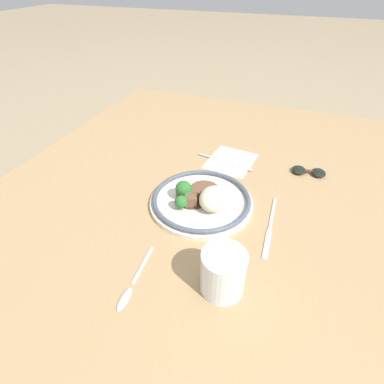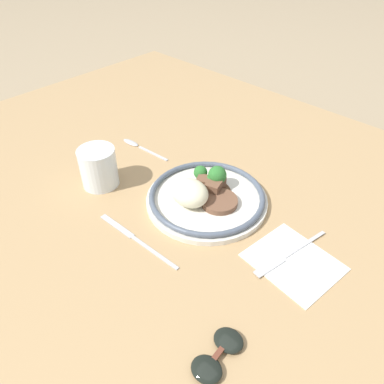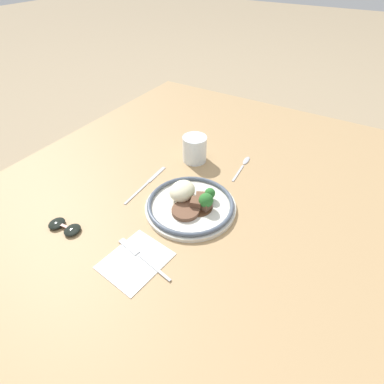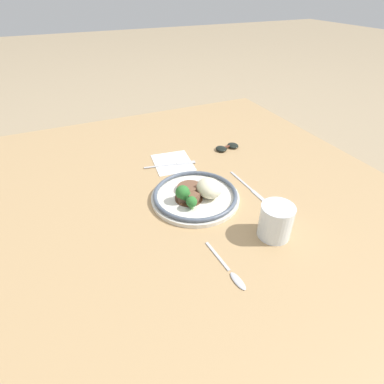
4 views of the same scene
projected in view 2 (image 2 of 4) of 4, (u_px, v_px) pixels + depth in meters
ground_plane at (183, 214)px, 0.84m from camera, size 8.00×8.00×0.00m
dining_table at (183, 207)px, 0.83m from camera, size 1.53×1.21×0.04m
napkin at (293, 262)px, 0.68m from camera, size 0.17×0.15×0.00m
plate at (205, 195)px, 0.80m from camera, size 0.26×0.26×0.06m
juice_glass at (99, 169)px, 0.83m from camera, size 0.08×0.08×0.09m
fork at (285, 257)px, 0.68m from camera, size 0.05×0.18×0.00m
knife at (135, 238)px, 0.72m from camera, size 0.21×0.02×0.00m
spoon at (136, 145)px, 0.98m from camera, size 0.16×0.02×0.01m
sunglasses at (218, 354)px, 0.54m from camera, size 0.06×0.10×0.01m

